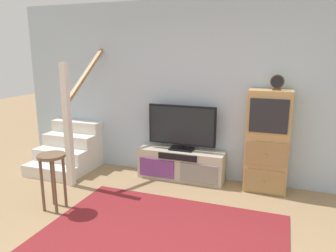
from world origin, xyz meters
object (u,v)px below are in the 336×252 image
(media_console, at_px, (181,165))
(side_cabinet, at_px, (267,142))
(television, at_px, (182,127))
(bar_stool_near, at_px, (52,169))
(desk_clock, at_px, (277,82))

(media_console, xyz_separation_m, side_cabinet, (1.25, 0.01, 0.49))
(television, xyz_separation_m, side_cabinet, (1.25, -0.01, -0.12))
(television, height_order, bar_stool_near, television)
(desk_clock, bearing_deg, television, 178.76)
(bar_stool_near, bearing_deg, desk_clock, 30.43)
(bar_stool_near, bearing_deg, television, 51.63)
(media_console, distance_m, side_cabinet, 1.34)
(media_console, height_order, side_cabinet, side_cabinet)
(side_cabinet, distance_m, desk_clock, 0.83)
(side_cabinet, bearing_deg, bar_stool_near, -148.62)
(media_console, bearing_deg, desk_clock, -0.21)
(television, xyz_separation_m, bar_stool_near, (-1.19, -1.51, -0.30))
(television, distance_m, side_cabinet, 1.26)
(bar_stool_near, bearing_deg, media_console, 51.19)
(media_console, height_order, bar_stool_near, bar_stool_near)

